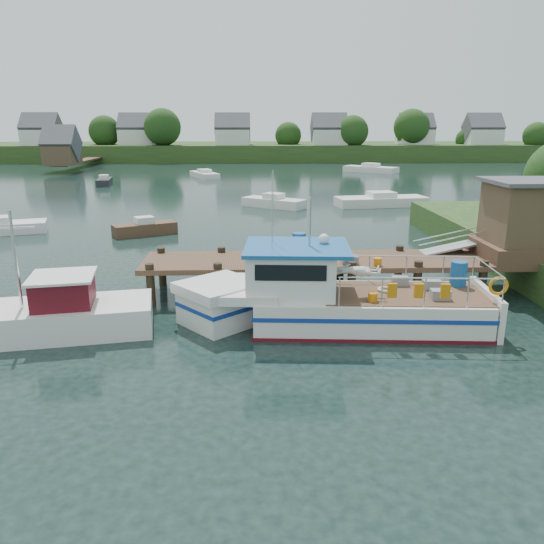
{
  "coord_description": "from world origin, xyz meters",
  "views": [
    {
      "loc": [
        -1.71,
        -20.23,
        6.56
      ],
      "look_at": [
        -1.0,
        -1.5,
        1.3
      ],
      "focal_mm": 35.0,
      "sensor_mm": 36.0,
      "label": 1
    }
  ],
  "objects_px": {
    "lobster_boat": "(330,299)",
    "work_boat": "(38,316)",
    "moored_rowboat": "(145,228)",
    "moored_far": "(371,169)",
    "moored_c": "(381,201)",
    "moored_b": "(274,202)",
    "moored_e": "(104,181)",
    "moored_d": "(204,174)",
    "dock": "(460,237)"
  },
  "relations": [
    {
      "from": "lobster_boat",
      "to": "moored_d",
      "type": "bearing_deg",
      "value": 103.63
    },
    {
      "from": "lobster_boat",
      "to": "moored_rowboat",
      "type": "height_order",
      "value": "lobster_boat"
    },
    {
      "from": "moored_b",
      "to": "moored_rowboat",
      "type": "bearing_deg",
      "value": -128.64
    },
    {
      "from": "moored_rowboat",
      "to": "moored_c",
      "type": "xyz_separation_m",
      "value": [
        17.21,
        11.05,
        0.03
      ]
    },
    {
      "from": "lobster_boat",
      "to": "work_boat",
      "type": "height_order",
      "value": "lobster_boat"
    },
    {
      "from": "work_boat",
      "to": "moored_e",
      "type": "distance_m",
      "value": 44.54
    },
    {
      "from": "moored_b",
      "to": "moored_c",
      "type": "distance_m",
      "value": 8.89
    },
    {
      "from": "lobster_boat",
      "to": "moored_far",
      "type": "distance_m",
      "value": 59.23
    },
    {
      "from": "lobster_boat",
      "to": "moored_d",
      "type": "distance_m",
      "value": 51.92
    },
    {
      "from": "moored_e",
      "to": "moored_b",
      "type": "bearing_deg",
      "value": -61.41
    },
    {
      "from": "moored_rowboat",
      "to": "moored_d",
      "type": "height_order",
      "value": "moored_rowboat"
    },
    {
      "from": "lobster_boat",
      "to": "moored_c",
      "type": "relative_size",
      "value": 1.4
    },
    {
      "from": "moored_d",
      "to": "dock",
      "type": "bearing_deg",
      "value": -66.49
    },
    {
      "from": "moored_e",
      "to": "work_boat",
      "type": "bearing_deg",
      "value": -96.06
    },
    {
      "from": "moored_c",
      "to": "moored_e",
      "type": "relative_size",
      "value": 1.83
    },
    {
      "from": "moored_rowboat",
      "to": "moored_e",
      "type": "xyz_separation_m",
      "value": [
        -9.71,
        27.51,
        0.01
      ]
    },
    {
      "from": "moored_b",
      "to": "moored_far",
      "type": "bearing_deg",
      "value": 64.3
    },
    {
      "from": "moored_rowboat",
      "to": "dock",
      "type": "bearing_deg",
      "value": -36.27
    },
    {
      "from": "moored_far",
      "to": "moored_b",
      "type": "bearing_deg",
      "value": -92.77
    },
    {
      "from": "moored_rowboat",
      "to": "moored_e",
      "type": "bearing_deg",
      "value": 112.04
    },
    {
      "from": "lobster_boat",
      "to": "moored_b",
      "type": "relative_size",
      "value": 2.03
    },
    {
      "from": "moored_b",
      "to": "moored_e",
      "type": "height_order",
      "value": "moored_b"
    },
    {
      "from": "work_boat",
      "to": "moored_b",
      "type": "relative_size",
      "value": 1.48
    },
    {
      "from": "dock",
      "to": "lobster_boat",
      "type": "xyz_separation_m",
      "value": [
        -5.66,
        -3.59,
        -1.31
      ]
    },
    {
      "from": "moored_far",
      "to": "moored_e",
      "type": "xyz_separation_m",
      "value": [
        -32.85,
        -14.52,
        -0.05
      ]
    },
    {
      "from": "lobster_boat",
      "to": "moored_d",
      "type": "height_order",
      "value": "lobster_boat"
    },
    {
      "from": "work_boat",
      "to": "moored_far",
      "type": "relative_size",
      "value": 1.05
    },
    {
      "from": "moored_b",
      "to": "moored_d",
      "type": "height_order",
      "value": "moored_b"
    },
    {
      "from": "moored_rowboat",
      "to": "moored_far",
      "type": "xyz_separation_m",
      "value": [
        23.13,
        42.04,
        0.06
      ]
    },
    {
      "from": "moored_far",
      "to": "moored_e",
      "type": "relative_size",
      "value": 1.77
    },
    {
      "from": "dock",
      "to": "moored_c",
      "type": "height_order",
      "value": "dock"
    },
    {
      "from": "moored_rowboat",
      "to": "moored_d",
      "type": "relative_size",
      "value": 0.62
    },
    {
      "from": "moored_b",
      "to": "moored_e",
      "type": "relative_size",
      "value": 1.26
    },
    {
      "from": "work_boat",
      "to": "moored_b",
      "type": "height_order",
      "value": "work_boat"
    },
    {
      "from": "lobster_boat",
      "to": "moored_c",
      "type": "height_order",
      "value": "lobster_boat"
    },
    {
      "from": "dock",
      "to": "moored_rowboat",
      "type": "bearing_deg",
      "value": 141.13
    },
    {
      "from": "lobster_boat",
      "to": "work_boat",
      "type": "relative_size",
      "value": 1.38
    },
    {
      "from": "moored_rowboat",
      "to": "moored_e",
      "type": "relative_size",
      "value": 0.94
    },
    {
      "from": "work_boat",
      "to": "moored_e",
      "type": "bearing_deg",
      "value": 92.37
    },
    {
      "from": "moored_b",
      "to": "dock",
      "type": "bearing_deg",
      "value": -74.47
    },
    {
      "from": "dock",
      "to": "moored_c",
      "type": "bearing_deg",
      "value": 83.99
    },
    {
      "from": "lobster_boat",
      "to": "moored_e",
      "type": "distance_m",
      "value": 46.98
    },
    {
      "from": "work_boat",
      "to": "moored_far",
      "type": "xyz_separation_m",
      "value": [
        23.43,
        58.06,
        -0.18
      ]
    },
    {
      "from": "moored_rowboat",
      "to": "moored_far",
      "type": "height_order",
      "value": "moored_far"
    },
    {
      "from": "moored_far",
      "to": "moored_b",
      "type": "xyz_separation_m",
      "value": [
        -14.8,
        -31.43,
        -0.04
      ]
    },
    {
      "from": "work_boat",
      "to": "moored_b",
      "type": "distance_m",
      "value": 27.99
    },
    {
      "from": "dock",
      "to": "moored_b",
      "type": "xyz_separation_m",
      "value": [
        -6.46,
        22.53,
        -1.82
      ]
    },
    {
      "from": "moored_far",
      "to": "moored_c",
      "type": "xyz_separation_m",
      "value": [
        -5.92,
        -30.98,
        -0.03
      ]
    },
    {
      "from": "moored_b",
      "to": "moored_d",
      "type": "xyz_separation_m",
      "value": [
        -7.71,
        25.1,
        -0.04
      ]
    },
    {
      "from": "moored_d",
      "to": "moored_rowboat",
      "type": "bearing_deg",
      "value": -84.06
    }
  ]
}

